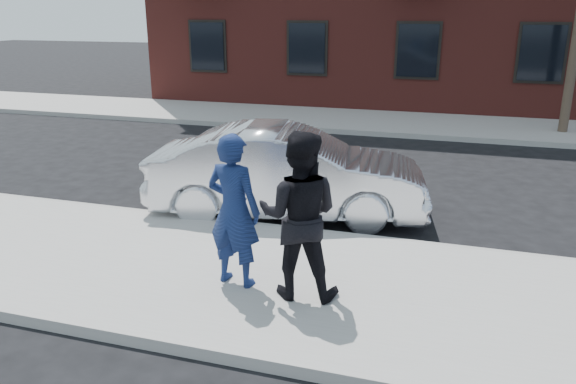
% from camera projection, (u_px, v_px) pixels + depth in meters
% --- Properties ---
extents(ground, '(100.00, 100.00, 0.00)m').
position_uv_depth(ground, '(318.00, 285.00, 7.49)').
color(ground, black).
rests_on(ground, ground).
extents(near_sidewalk, '(50.00, 3.50, 0.15)m').
position_uv_depth(near_sidewalk, '(313.00, 289.00, 7.24)').
color(near_sidewalk, '#999791').
rests_on(near_sidewalk, ground).
extents(near_curb, '(50.00, 0.10, 0.15)m').
position_uv_depth(near_curb, '(342.00, 237.00, 8.88)').
color(near_curb, '#999691').
rests_on(near_curb, ground).
extents(far_sidewalk, '(50.00, 3.50, 0.15)m').
position_uv_depth(far_sidewalk, '(405.00, 123.00, 17.69)').
color(far_sidewalk, '#999791').
rests_on(far_sidewalk, ground).
extents(far_curb, '(50.00, 0.10, 0.15)m').
position_uv_depth(far_curb, '(399.00, 135.00, 16.05)').
color(far_curb, '#999691').
rests_on(far_curb, ground).
extents(silver_sedan, '(5.01, 2.46, 1.58)m').
position_uv_depth(silver_sedan, '(288.00, 173.00, 9.80)').
color(silver_sedan, silver).
rests_on(silver_sedan, ground).
extents(man_hoodie, '(0.78, 0.58, 1.97)m').
position_uv_depth(man_hoodie, '(234.00, 211.00, 6.96)').
color(man_hoodie, navy).
rests_on(man_hoodie, near_sidewalk).
extents(man_peacoat, '(1.08, 0.89, 2.05)m').
position_uv_depth(man_peacoat, '(299.00, 216.00, 6.66)').
color(man_peacoat, black).
rests_on(man_peacoat, near_sidewalk).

